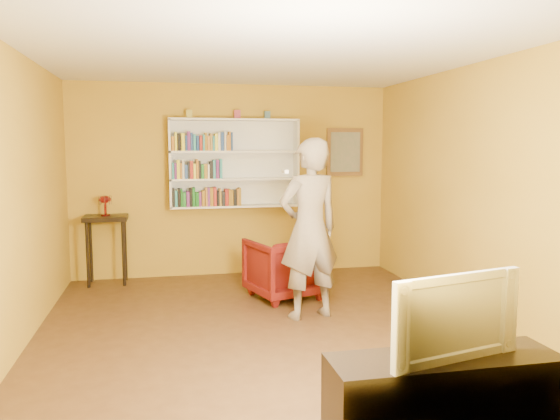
# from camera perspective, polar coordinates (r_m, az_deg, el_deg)

# --- Properties ---
(room_shell) EXTENTS (5.30, 5.80, 2.88)m
(room_shell) POSITION_cam_1_polar(r_m,az_deg,el_deg) (5.39, -1.54, -2.05)
(room_shell) COLOR #442C16
(room_shell) RESTS_ON ground
(bookshelf) EXTENTS (1.80, 0.29, 1.23)m
(bookshelf) POSITION_cam_1_polar(r_m,az_deg,el_deg) (7.71, -4.82, 4.86)
(bookshelf) COLOR white
(bookshelf) RESTS_ON room_shell
(books_row_lower) EXTENTS (0.93, 0.19, 0.26)m
(books_row_lower) POSITION_cam_1_polar(r_m,az_deg,el_deg) (7.60, -7.58, 1.29)
(books_row_lower) COLOR black
(books_row_lower) RESTS_ON bookshelf
(books_row_middle) EXTENTS (0.67, 0.19, 0.27)m
(books_row_middle) POSITION_cam_1_polar(r_m,az_deg,el_deg) (7.56, -8.56, 4.14)
(books_row_middle) COLOR teal
(books_row_middle) RESTS_ON bookshelf
(books_row_upper) EXTENTS (0.82, 0.19, 0.26)m
(books_row_upper) POSITION_cam_1_polar(r_m,az_deg,el_deg) (7.56, -8.14, 7.02)
(books_row_upper) COLOR #B87424
(books_row_upper) RESTS_ON bookshelf
(ornament_left) EXTENTS (0.08, 0.08, 0.11)m
(ornament_left) POSITION_cam_1_polar(r_m,az_deg,el_deg) (7.61, -9.47, 9.86)
(ornament_left) COLOR #AB9F31
(ornament_left) RESTS_ON bookshelf
(ornament_centre) EXTENTS (0.09, 0.09, 0.12)m
(ornament_centre) POSITION_cam_1_polar(r_m,az_deg,el_deg) (7.67, -4.50, 9.93)
(ornament_centre) COLOR #993346
(ornament_centre) RESTS_ON bookshelf
(ornament_right) EXTENTS (0.08, 0.08, 0.11)m
(ornament_right) POSITION_cam_1_polar(r_m,az_deg,el_deg) (7.74, -1.36, 9.88)
(ornament_right) COLOR #41626D
(ornament_right) RESTS_ON bookshelf
(framed_painting) EXTENTS (0.55, 0.05, 0.70)m
(framed_painting) POSITION_cam_1_polar(r_m,az_deg,el_deg) (8.13, 6.80, 6.03)
(framed_painting) COLOR brown
(framed_painting) RESTS_ON room_shell
(console_table) EXTENTS (0.56, 0.43, 0.92)m
(console_table) POSITION_cam_1_polar(r_m,az_deg,el_deg) (7.60, -17.72, -1.76)
(console_table) COLOR black
(console_table) RESTS_ON ground
(ruby_lustre) EXTENTS (0.17, 0.17, 0.27)m
(ruby_lustre) POSITION_cam_1_polar(r_m,az_deg,el_deg) (7.56, -17.81, 0.87)
(ruby_lustre) COLOR maroon
(ruby_lustre) RESTS_ON console_table
(armchair) EXTENTS (0.98, 1.00, 0.73)m
(armchair) POSITION_cam_1_polar(r_m,az_deg,el_deg) (6.66, 0.44, -6.06)
(armchair) COLOR #4B0506
(armchair) RESTS_ON ground
(person) EXTENTS (0.79, 0.61, 1.92)m
(person) POSITION_cam_1_polar(r_m,az_deg,el_deg) (5.79, 3.09, -2.00)
(person) COLOR #746655
(person) RESTS_ON ground
(game_remote) EXTENTS (0.04, 0.15, 0.04)m
(game_remote) POSITION_cam_1_polar(r_m,az_deg,el_deg) (5.36, 0.53, 4.05)
(game_remote) COLOR white
(game_remote) RESTS_ON person
(tv_cabinet) EXTENTS (1.48, 0.44, 0.53)m
(tv_cabinet) POSITION_cam_1_polar(r_m,az_deg,el_deg) (3.77, 16.71, -18.16)
(tv_cabinet) COLOR black
(tv_cabinet) RESTS_ON ground
(television) EXTENTS (0.95, 0.34, 0.54)m
(television) POSITION_cam_1_polar(r_m,az_deg,el_deg) (3.59, 17.00, -10.35)
(television) COLOR black
(television) RESTS_ON tv_cabinet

